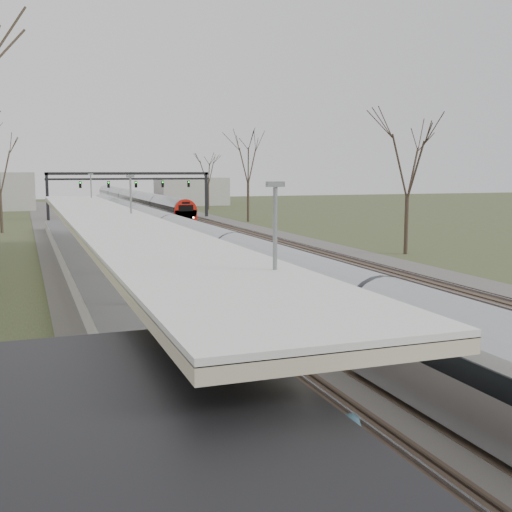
{
  "coord_description": "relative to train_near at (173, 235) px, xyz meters",
  "views": [
    {
      "loc": [
        -12.91,
        0.92,
        6.3
      ],
      "look_at": [
        -1.93,
        31.11,
        2.0
      ],
      "focal_mm": 45.0,
      "sensor_mm": 36.0,
      "label": 1
    }
  ],
  "objects": [
    {
      "name": "canopy",
      "position": [
        -6.55,
        -14.8,
        2.45
      ],
      "size": [
        4.1,
        50.0,
        3.11
      ],
      "color": "slate",
      "rests_on": "platform"
    },
    {
      "name": "platform",
      "position": [
        -6.55,
        -10.29,
        -0.98
      ],
      "size": [
        3.5,
        69.0,
        1.0
      ],
      "primitive_type": "cube",
      "color": "#9E9B93",
      "rests_on": "ground"
    },
    {
      "name": "train_near",
      "position": [
        0.0,
        0.0,
        0.0
      ],
      "size": [
        2.62,
        90.21,
        3.05
      ],
      "color": "#989BA1",
      "rests_on": "ground"
    },
    {
      "name": "tree_east_far",
      "position": [
        16.5,
        -5.79,
        5.81
      ],
      "size": [
        5.0,
        5.0,
        10.3
      ],
      "color": "#2D231C",
      "rests_on": "ground"
    },
    {
      "name": "signal_gantry",
      "position": [
        2.79,
        37.2,
        3.43
      ],
      "size": [
        21.0,
        0.59,
        6.08
      ],
      "color": "black",
      "rests_on": "ground"
    },
    {
      "name": "passenger",
      "position": [
        -6.12,
        -39.09,
        0.45
      ],
      "size": [
        0.51,
        0.72,
        1.86
      ],
      "primitive_type": "imported",
      "rotation": [
        0.0,
        0.0,
        1.47
      ],
      "color": "#2C4756",
      "rests_on": "platform"
    },
    {
      "name": "track_bed",
      "position": [
        2.76,
        7.21,
        -1.42
      ],
      "size": [
        24.0,
        160.0,
        0.22
      ],
      "color": "#474442",
      "rests_on": "ground"
    },
    {
      "name": "train_far",
      "position": [
        7.0,
        61.72,
        0.0
      ],
      "size": [
        2.62,
        75.21,
        3.05
      ],
      "color": "#989BA1",
      "rests_on": "ground"
    }
  ]
}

